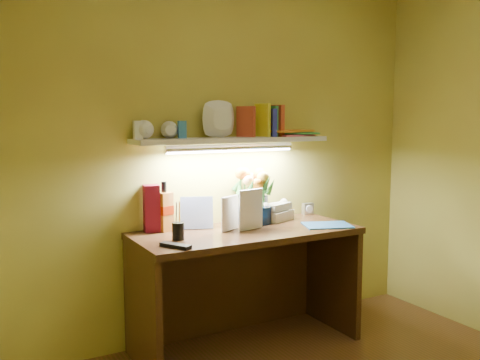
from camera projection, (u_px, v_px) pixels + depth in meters
name	position (u px, v px, depth m)	size (l,w,h in m)	color
desk	(246.00, 289.00, 3.35)	(1.40, 0.60, 0.75)	#321D0D
flower_bouquet	(254.00, 193.00, 3.50)	(0.25, 0.25, 0.40)	#071739
telephone	(275.00, 210.00, 3.61)	(0.22, 0.17, 0.13)	beige
desk_clock	(308.00, 209.00, 3.83)	(0.08, 0.04, 0.08)	silver
whisky_bottle	(164.00, 206.00, 3.26)	(0.08, 0.08, 0.31)	#C36E23
whisky_box	(152.00, 208.00, 3.24)	(0.09, 0.09, 0.29)	maroon
pen_cup	(178.00, 225.00, 3.04)	(0.07, 0.07, 0.17)	black
art_card	(197.00, 213.00, 3.33)	(0.20, 0.04, 0.20)	white
tv_remote	(176.00, 246.00, 2.87)	(0.05, 0.18, 0.02)	black
blue_folder	(327.00, 225.00, 3.43)	(0.30, 0.22, 0.01)	#3379C0
desk_book_a	(222.00, 215.00, 3.21)	(0.16, 0.02, 0.22)	silver
desk_book_b	(240.00, 211.00, 3.25)	(0.18, 0.02, 0.25)	white
wall_shelf	(235.00, 134.00, 3.40)	(1.32, 0.35, 0.25)	white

